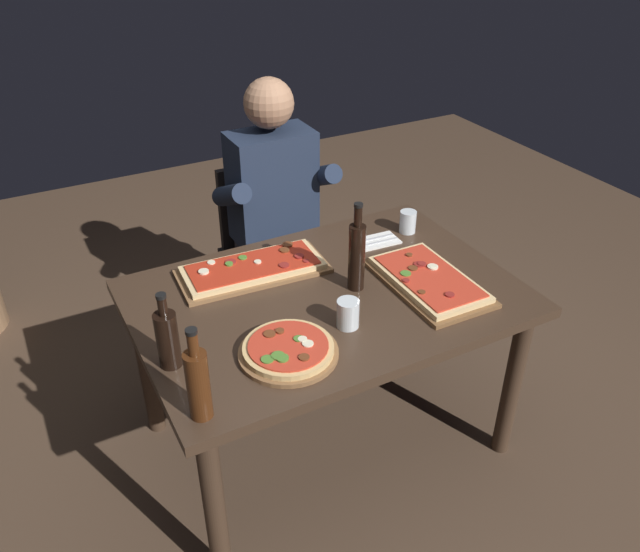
{
  "coord_description": "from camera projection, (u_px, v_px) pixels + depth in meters",
  "views": [
    {
      "loc": [
        -0.96,
        -1.74,
        2.07
      ],
      "look_at": [
        0.0,
        0.05,
        0.79
      ],
      "focal_mm": 36.23,
      "sensor_mm": 36.0,
      "label": 1
    }
  ],
  "objects": [
    {
      "name": "wine_bottle_dark",
      "position": [
        167.0,
        338.0,
        1.99
      ],
      "size": [
        0.07,
        0.07,
        0.27
      ],
      "color": "black",
      "rests_on": "dining_table"
    },
    {
      "name": "tumbler_far_side",
      "position": [
        348.0,
        315.0,
        2.19
      ],
      "size": [
        0.08,
        0.08,
        0.1
      ],
      "color": "silver",
      "rests_on": "dining_table"
    },
    {
      "name": "seated_diner",
      "position": [
        277.0,
        207.0,
        2.99
      ],
      "size": [
        0.53,
        0.41,
        1.33
      ],
      "color": "#23232D",
      "rests_on": "ground_plane"
    },
    {
      "name": "dining_table",
      "position": [
        326.0,
        315.0,
        2.44
      ],
      "size": [
        1.4,
        0.96,
        0.74
      ],
      "color": "#3D2B1E",
      "rests_on": "ground_plane"
    },
    {
      "name": "napkin_cutlery_set",
      "position": [
        377.0,
        241.0,
        2.71
      ],
      "size": [
        0.19,
        0.12,
        0.01
      ],
      "color": "white",
      "rests_on": "dining_table"
    },
    {
      "name": "pizza_rectangular_front",
      "position": [
        253.0,
        269.0,
        2.5
      ],
      "size": [
        0.59,
        0.29,
        0.05
      ],
      "color": "brown",
      "rests_on": "dining_table"
    },
    {
      "name": "ground_plane",
      "position": [
        325.0,
        436.0,
        2.78
      ],
      "size": [
        6.4,
        6.4,
        0.0
      ],
      "primitive_type": "plane",
      "color": "#4C3828"
    },
    {
      "name": "oil_bottle_amber",
      "position": [
        198.0,
        382.0,
        1.79
      ],
      "size": [
        0.07,
        0.07,
        0.31
      ],
      "color": "#47230F",
      "rests_on": "dining_table"
    },
    {
      "name": "tumbler_near_camera",
      "position": [
        408.0,
        223.0,
        2.77
      ],
      "size": [
        0.07,
        0.07,
        0.1
      ],
      "color": "silver",
      "rests_on": "dining_table"
    },
    {
      "name": "diner_chair",
      "position": [
        269.0,
        244.0,
        3.21
      ],
      "size": [
        0.44,
        0.44,
        0.87
      ],
      "color": "black",
      "rests_on": "ground_plane"
    },
    {
      "name": "vinegar_bottle_green",
      "position": [
        357.0,
        255.0,
        2.34
      ],
      "size": [
        0.06,
        0.06,
        0.35
      ],
      "color": "black",
      "rests_on": "dining_table"
    },
    {
      "name": "pizza_round_far",
      "position": [
        288.0,
        350.0,
        2.07
      ],
      "size": [
        0.33,
        0.33,
        0.05
      ],
      "color": "brown",
      "rests_on": "dining_table"
    },
    {
      "name": "pizza_rectangular_left",
      "position": [
        429.0,
        280.0,
        2.43
      ],
      "size": [
        0.3,
        0.5,
        0.05
      ],
      "color": "brown",
      "rests_on": "dining_table"
    }
  ]
}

